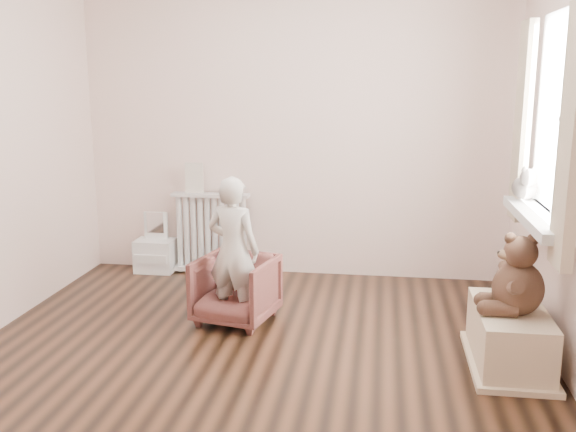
# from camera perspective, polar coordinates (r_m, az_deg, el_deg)

# --- Properties ---
(floor) EXTENTS (3.60, 3.60, 0.01)m
(floor) POSITION_cam_1_polar(r_m,az_deg,el_deg) (4.01, -3.14, -12.56)
(floor) COLOR black
(floor) RESTS_ON ground
(back_wall) EXTENTS (3.60, 0.02, 2.60)m
(back_wall) POSITION_cam_1_polar(r_m,az_deg,el_deg) (5.43, 0.53, 8.23)
(back_wall) COLOR white
(back_wall) RESTS_ON ground
(front_wall) EXTENTS (3.60, 0.02, 2.60)m
(front_wall) POSITION_cam_1_polar(r_m,az_deg,el_deg) (1.95, -14.20, 0.62)
(front_wall) COLOR white
(front_wall) RESTS_ON ground
(window) EXTENTS (0.03, 0.90, 1.10)m
(window) POSITION_cam_1_polar(r_m,az_deg,el_deg) (4.00, 23.35, 7.95)
(window) COLOR white
(window) RESTS_ON right_wall
(window_sill) EXTENTS (0.22, 1.10, 0.06)m
(window_sill) POSITION_cam_1_polar(r_m,az_deg,el_deg) (4.05, 21.44, -0.15)
(window_sill) COLOR silver
(window_sill) RESTS_ON right_wall
(curtain_left) EXTENTS (0.06, 0.26, 1.30)m
(curtain_left) POSITION_cam_1_polar(r_m,az_deg,el_deg) (3.43, 23.87, 6.34)
(curtain_left) COLOR beige
(curtain_left) RESTS_ON right_wall
(curtain_right) EXTENTS (0.06, 0.26, 1.30)m
(curtain_right) POSITION_cam_1_polar(r_m,az_deg,el_deg) (4.53, 20.13, 7.83)
(curtain_right) COLOR beige
(curtain_right) RESTS_ON right_wall
(radiator) EXTENTS (0.67, 0.13, 0.71)m
(radiator) POSITION_cam_1_polar(r_m,az_deg,el_deg) (5.59, -6.83, -1.19)
(radiator) COLOR silver
(radiator) RESTS_ON floor
(paper_doll) EXTENTS (0.16, 0.01, 0.26)m
(paper_doll) POSITION_cam_1_polar(r_m,az_deg,el_deg) (5.54, -8.34, 3.36)
(paper_doll) COLOR beige
(paper_doll) RESTS_ON radiator
(tin_a) EXTENTS (0.09, 0.09, 0.05)m
(tin_a) POSITION_cam_1_polar(r_m,az_deg,el_deg) (5.49, -5.47, 2.24)
(tin_a) COLOR #A59E8C
(tin_a) RESTS_ON radiator
(tin_b) EXTENTS (0.08, 0.08, 0.05)m
(tin_b) POSITION_cam_1_polar(r_m,az_deg,el_deg) (5.46, -4.47, 2.18)
(tin_b) COLOR #A59E8C
(tin_b) RESTS_ON radiator
(toy_vanity) EXTENTS (0.33, 0.24, 0.52)m
(toy_vanity) POSITION_cam_1_polar(r_m,az_deg,el_deg) (5.74, -11.75, -2.18)
(toy_vanity) COLOR silver
(toy_vanity) RESTS_ON floor
(armchair) EXTENTS (0.61, 0.62, 0.47)m
(armchair) POSITION_cam_1_polar(r_m,az_deg,el_deg) (4.50, -4.67, -6.52)
(armchair) COLOR brown
(armchair) RESTS_ON floor
(child) EXTENTS (0.42, 0.32, 1.02)m
(child) POSITION_cam_1_polar(r_m,az_deg,el_deg) (4.37, -4.89, -3.07)
(child) COLOR beige
(child) RESTS_ON armchair
(toy_bench) EXTENTS (0.40, 0.75, 0.35)m
(toy_bench) POSITION_cam_1_polar(r_m,az_deg,el_deg) (4.07, 19.09, -9.82)
(toy_bench) COLOR beige
(toy_bench) RESTS_ON floor
(teddy_bear) EXTENTS (0.38, 0.30, 0.46)m
(teddy_bear) POSITION_cam_1_polar(r_m,az_deg,el_deg) (3.86, 19.94, -3.68)
(teddy_bear) COLOR #372217
(teddy_bear) RESTS_ON toy_bench
(plush_cat) EXTENTS (0.25, 0.31, 0.22)m
(plush_cat) POSITION_cam_1_polar(r_m,az_deg,el_deg) (4.41, 20.31, 2.61)
(plush_cat) COLOR #655C56
(plush_cat) RESTS_ON window_sill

